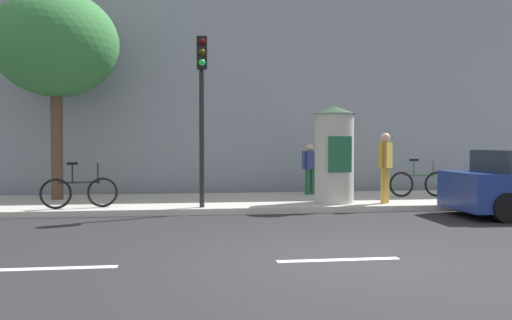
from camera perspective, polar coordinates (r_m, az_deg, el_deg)
ground_plane at (r=7.78m, az=8.94°, el=-10.67°), size 80.00×80.00×0.00m
sidewalk_curb at (r=14.53m, az=1.05°, el=-4.55°), size 36.00×4.00×0.15m
lane_markings at (r=7.78m, az=8.94°, el=-10.64°), size 25.80×0.16×0.01m
building_backdrop at (r=19.59m, az=-1.16°, el=9.73°), size 36.00×5.00×8.78m
traffic_light at (r=12.58m, az=-5.90°, el=7.26°), size 0.24×0.45×4.04m
poster_column at (r=13.72m, az=8.49°, el=0.68°), size 1.10×1.10×2.50m
street_tree at (r=15.58m, az=-20.90°, el=11.60°), size 3.37×3.37×5.67m
pedestrian_with_backpack at (r=13.82m, az=13.84°, el=-0.22°), size 0.44×0.44×1.80m
pedestrian_in_red_top at (r=15.86m, az=5.86°, el=-0.56°), size 0.53×0.44×1.52m
bicycle_leaning at (r=13.12m, az=-18.60°, el=-3.28°), size 1.74×0.45×1.09m
bicycle_upright at (r=15.84m, az=17.27°, el=-2.42°), size 1.77×0.11×1.09m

